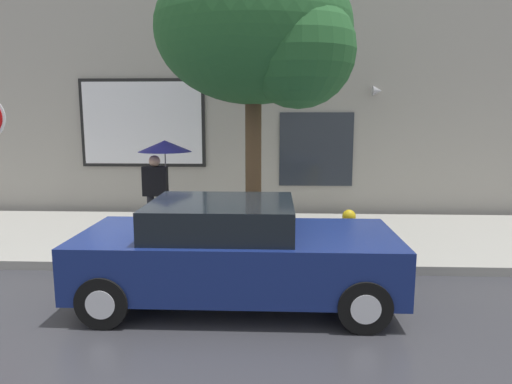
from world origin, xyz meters
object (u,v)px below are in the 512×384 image
parked_car (235,252)px  pedestrian_with_umbrella (162,160)px  fire_hydrant (348,232)px  street_tree (262,35)px

parked_car → pedestrian_with_umbrella: size_ratio=2.21×
fire_hydrant → street_tree: bearing=162.1°
parked_car → pedestrian_with_umbrella: pedestrian_with_umbrella is taller
parked_car → fire_hydrant: parked_car is taller
pedestrian_with_umbrella → street_tree: 3.02m
parked_car → pedestrian_with_umbrella: (-1.67, 2.88, 0.98)m
parked_car → street_tree: 3.93m
street_tree → pedestrian_with_umbrella: bearing=163.0°
fire_hydrant → pedestrian_with_umbrella: pedestrian_with_umbrella is taller
parked_car → street_tree: size_ratio=0.81×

